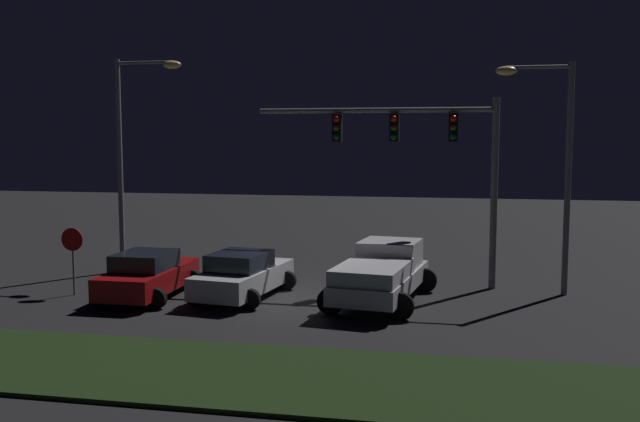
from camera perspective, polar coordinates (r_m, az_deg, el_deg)
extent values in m
plane|color=black|center=(22.83, -1.80, -7.07)|extent=(80.00, 80.00, 0.00)
cube|color=black|center=(15.81, -8.21, -12.88)|extent=(23.31, 4.16, 0.10)
cube|color=#B7B7BC|center=(22.15, 4.98, -5.71)|extent=(2.69, 5.61, 0.55)
cube|color=#B7B7BC|center=(23.16, 5.70, -3.45)|extent=(2.07, 2.12, 0.85)
cube|color=black|center=(23.13, 5.71, -3.14)|extent=(1.94, 1.74, 0.51)
cube|color=#B7B7BC|center=(21.02, 4.29, -4.95)|extent=(2.30, 3.25, 0.45)
cylinder|color=black|center=(24.30, 3.71, -5.33)|extent=(0.80, 0.22, 0.80)
cylinder|color=black|center=(23.86, 8.52, -5.59)|extent=(0.80, 0.22, 0.80)
cylinder|color=black|center=(20.65, 0.87, -7.33)|extent=(0.80, 0.22, 0.80)
cylinder|color=black|center=(20.13, 6.51, -7.71)|extent=(0.80, 0.22, 0.80)
cube|color=maroon|center=(23.52, -13.74, -5.34)|extent=(1.82, 4.41, 0.70)
cube|color=black|center=(23.18, -14.04, -3.94)|extent=(1.61, 2.01, 0.55)
cylinder|color=black|center=(25.29, -14.20, -5.24)|extent=(0.64, 0.22, 0.64)
cylinder|color=black|center=(24.57, -10.30, -5.48)|extent=(0.64, 0.22, 0.64)
cylinder|color=black|center=(22.68, -17.44, -6.61)|extent=(0.64, 0.22, 0.64)
cylinder|color=black|center=(21.87, -13.17, -6.95)|extent=(0.64, 0.22, 0.64)
cube|color=#B7B7BC|center=(22.94, -6.25, -5.48)|extent=(2.37, 4.60, 0.70)
cube|color=black|center=(22.61, -6.54, -4.05)|extent=(1.85, 2.20, 0.55)
cylinder|color=black|center=(24.71, -6.69, -5.35)|extent=(0.64, 0.22, 0.64)
cylinder|color=black|center=(23.99, -2.71, -5.66)|extent=(0.64, 0.22, 0.64)
cylinder|color=black|center=(22.12, -10.08, -6.74)|extent=(0.64, 0.22, 0.64)
cylinder|color=black|center=(21.30, -5.72, -7.17)|extent=(0.64, 0.22, 0.64)
cylinder|color=slate|center=(24.50, 13.96, 1.34)|extent=(0.24, 0.24, 6.50)
cylinder|color=slate|center=(24.60, 4.44, 8.15)|extent=(8.20, 0.18, 0.18)
cube|color=black|center=(24.40, 10.78, 6.68)|extent=(0.32, 0.44, 0.95)
sphere|color=red|center=(24.18, 10.79, 7.40)|extent=(0.22, 0.22, 0.22)
sphere|color=#59380A|center=(24.17, 10.78, 6.69)|extent=(0.22, 0.22, 0.22)
sphere|color=#0C4719|center=(24.17, 10.76, 5.97)|extent=(0.22, 0.22, 0.22)
cube|color=black|center=(24.51, 6.07, 6.74)|extent=(0.32, 0.44, 0.95)
sphere|color=red|center=(24.28, 6.03, 7.46)|extent=(0.22, 0.22, 0.22)
sphere|color=#59380A|center=(24.28, 6.02, 6.75)|extent=(0.22, 0.22, 0.22)
sphere|color=#0C4719|center=(24.28, 6.01, 6.04)|extent=(0.22, 0.22, 0.22)
cube|color=black|center=(24.77, 1.43, 6.76)|extent=(0.32, 0.44, 0.95)
sphere|color=red|center=(24.55, 1.34, 7.47)|extent=(0.22, 0.22, 0.22)
sphere|color=#59380A|center=(24.55, 1.33, 6.77)|extent=(0.22, 0.22, 0.22)
sphere|color=#0C4719|center=(24.54, 1.33, 6.07)|extent=(0.22, 0.22, 0.22)
cylinder|color=slate|center=(27.94, -15.93, 3.47)|extent=(0.20, 0.20, 8.11)
cylinder|color=slate|center=(27.58, -14.07, 11.61)|extent=(2.21, 0.12, 0.12)
ellipsoid|color=#F9CC72|center=(27.12, -11.92, 11.55)|extent=(0.70, 0.44, 0.30)
cylinder|color=slate|center=(24.13, 19.49, 2.38)|extent=(0.20, 0.20, 7.57)
cylinder|color=slate|center=(24.08, 17.36, 11.10)|extent=(2.03, 0.12, 0.12)
ellipsoid|color=#F9CC72|center=(23.99, 14.90, 10.95)|extent=(0.70, 0.44, 0.30)
cylinder|color=slate|center=(24.43, -19.40, -3.92)|extent=(0.07, 0.07, 2.20)
cylinder|color=#B20C0F|center=(24.29, -19.49, -2.19)|extent=(0.76, 0.03, 0.76)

